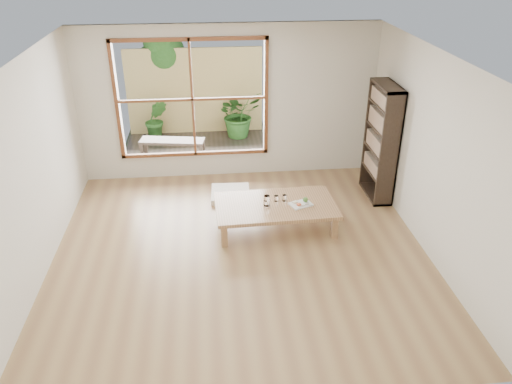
% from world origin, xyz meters
% --- Properties ---
extents(ground, '(5.00, 5.00, 0.00)m').
position_xyz_m(ground, '(0.00, 0.00, 0.00)').
color(ground, '#A08050').
rests_on(ground, ground).
extents(low_table, '(1.76, 1.03, 0.38)m').
position_xyz_m(low_table, '(0.55, 0.57, 0.33)').
color(low_table, '#A97B52').
rests_on(low_table, ground).
extents(floor_cushion, '(0.65, 0.65, 0.09)m').
position_xyz_m(floor_cushion, '(-0.05, 1.58, 0.04)').
color(floor_cushion, beige).
rests_on(floor_cushion, ground).
extents(bookshelf, '(0.30, 0.83, 1.85)m').
position_xyz_m(bookshelf, '(2.33, 1.40, 0.92)').
color(bookshelf, '#31251B').
rests_on(bookshelf, ground).
extents(glass_tall, '(0.09, 0.09, 0.16)m').
position_xyz_m(glass_tall, '(0.42, 0.54, 0.46)').
color(glass_tall, silver).
rests_on(glass_tall, low_table).
extents(glass_mid, '(0.06, 0.06, 0.09)m').
position_xyz_m(glass_mid, '(0.70, 0.66, 0.42)').
color(glass_mid, silver).
rests_on(glass_mid, low_table).
extents(glass_short, '(0.07, 0.07, 0.08)m').
position_xyz_m(glass_short, '(0.58, 0.66, 0.42)').
color(glass_short, silver).
rests_on(glass_short, low_table).
extents(glass_small, '(0.05, 0.05, 0.07)m').
position_xyz_m(glass_small, '(0.41, 0.57, 0.41)').
color(glass_small, silver).
rests_on(glass_small, low_table).
extents(food_tray, '(0.37, 0.32, 0.10)m').
position_xyz_m(food_tray, '(0.92, 0.52, 0.40)').
color(food_tray, white).
rests_on(food_tray, low_table).
extents(deck, '(2.80, 2.00, 0.05)m').
position_xyz_m(deck, '(-0.60, 3.56, 0.00)').
color(deck, '#312A24').
rests_on(deck, ground).
extents(garden_bench, '(1.24, 0.54, 0.38)m').
position_xyz_m(garden_bench, '(-1.04, 3.17, 0.34)').
color(garden_bench, '#31251B').
rests_on(garden_bench, deck).
extents(bamboo_fence, '(2.80, 0.06, 1.80)m').
position_xyz_m(bamboo_fence, '(-0.60, 4.56, 0.90)').
color(bamboo_fence, tan).
rests_on(bamboo_fence, ground).
extents(shrub_right, '(1.08, 1.01, 0.97)m').
position_xyz_m(shrub_right, '(0.29, 4.20, 0.51)').
color(shrub_right, '#2A5E22').
rests_on(shrub_right, deck).
extents(shrub_left, '(0.50, 0.42, 0.85)m').
position_xyz_m(shrub_left, '(-1.41, 4.20, 0.45)').
color(shrub_left, '#2A5E22').
rests_on(shrub_left, deck).
extents(garden_tree, '(1.04, 0.85, 2.22)m').
position_xyz_m(garden_tree, '(-1.28, 4.86, 1.63)').
color(garden_tree, '#4C3D2D').
rests_on(garden_tree, ground).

